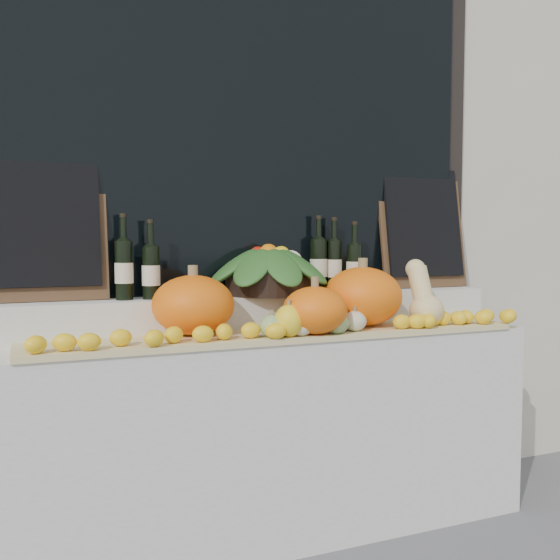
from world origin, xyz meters
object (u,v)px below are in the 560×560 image
(produce_bowl, at_px, (269,269))
(wine_bottle_tall, at_px, (319,265))
(pumpkin_left, at_px, (193,305))
(pumpkin_right, at_px, (363,296))
(butternut_squash, at_px, (424,298))

(produce_bowl, height_order, wine_bottle_tall, wine_bottle_tall)
(pumpkin_left, height_order, pumpkin_right, pumpkin_right)
(pumpkin_right, height_order, wine_bottle_tall, wine_bottle_tall)
(pumpkin_left, bearing_deg, butternut_squash, -6.48)
(butternut_squash, xyz_separation_m, wine_bottle_tall, (-0.36, 0.34, 0.14))
(pumpkin_left, distance_m, produce_bowl, 0.46)
(pumpkin_left, xyz_separation_m, produce_bowl, (0.40, 0.18, 0.13))
(wine_bottle_tall, bearing_deg, pumpkin_left, -161.41)
(butternut_squash, distance_m, produce_bowl, 0.71)
(produce_bowl, distance_m, wine_bottle_tall, 0.28)
(butternut_squash, xyz_separation_m, produce_bowl, (-0.63, 0.30, 0.13))
(butternut_squash, relative_size, wine_bottle_tall, 0.81)
(pumpkin_right, bearing_deg, pumpkin_left, 177.30)
(pumpkin_left, height_order, butternut_squash, butternut_squash)
(butternut_squash, height_order, wine_bottle_tall, wine_bottle_tall)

